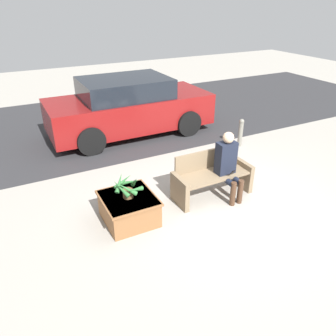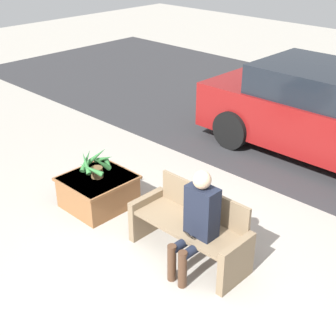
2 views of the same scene
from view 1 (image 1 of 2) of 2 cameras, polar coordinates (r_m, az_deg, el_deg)
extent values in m
plane|color=#9E998E|center=(6.23, 10.57, -6.39)|extent=(30.00, 30.00, 0.00)
cube|color=#2D2D30|center=(10.66, -7.64, 8.63)|extent=(20.00, 6.00, 0.01)
cube|color=#7A664C|center=(5.99, 2.04, -4.13)|extent=(0.09, 0.58, 0.57)
cube|color=#7A664C|center=(6.72, 12.80, -1.08)|extent=(0.09, 0.58, 0.57)
cube|color=#7A664C|center=(6.25, 7.83, -1.23)|extent=(1.35, 0.53, 0.04)
cube|color=#7A664C|center=(6.35, 6.58, 1.49)|extent=(1.35, 0.04, 0.38)
cube|color=black|center=(6.19, 10.04, 1.75)|extent=(0.37, 0.22, 0.62)
sphere|color=tan|center=(6.01, 10.47, 5.22)|extent=(0.21, 0.21, 0.21)
cylinder|color=black|center=(6.18, 10.25, -2.18)|extent=(0.11, 0.41, 0.11)
cylinder|color=black|center=(6.27, 11.46, -1.83)|extent=(0.11, 0.41, 0.11)
cylinder|color=#472D1E|center=(6.13, 11.24, -4.44)|extent=(0.10, 0.10, 0.47)
cylinder|color=#472D1E|center=(6.22, 12.44, -4.05)|extent=(0.10, 0.10, 0.47)
cube|color=black|center=(6.12, 11.15, -0.78)|extent=(0.07, 0.09, 0.12)
cube|color=brown|center=(5.66, -6.82, -7.05)|extent=(0.83, 0.88, 0.47)
cube|color=brown|center=(5.55, -6.94, -5.24)|extent=(0.88, 0.93, 0.04)
cylinder|color=brown|center=(5.50, -7.00, -4.40)|extent=(0.17, 0.17, 0.15)
cone|color=#2D6B33|center=(5.42, -5.83, -2.38)|extent=(0.10, 0.31, 0.30)
cone|color=#2D6B33|center=(5.58, -6.81, -2.46)|extent=(0.35, 0.24, 0.16)
cone|color=#2D6B33|center=(5.54, -7.89, -2.35)|extent=(0.36, 0.13, 0.22)
cone|color=#2D6B33|center=(5.44, -8.47, -2.56)|extent=(0.27, 0.30, 0.28)
cone|color=#2D6B33|center=(5.31, -8.14, -3.59)|extent=(0.23, 0.34, 0.25)
cone|color=#2D6B33|center=(5.28, -7.15, -3.62)|extent=(0.34, 0.20, 0.26)
cone|color=#2D6B33|center=(5.33, -5.74, -3.76)|extent=(0.35, 0.23, 0.19)
cube|color=maroon|center=(9.20, -6.64, 9.78)|extent=(4.39, 1.80, 0.83)
cube|color=black|center=(8.99, -7.55, 13.70)|extent=(2.29, 1.66, 0.50)
cylinder|color=black|center=(9.09, 3.66, 7.74)|extent=(0.70, 0.18, 0.70)
cylinder|color=black|center=(10.59, -1.37, 10.71)|extent=(0.70, 0.18, 0.70)
cylinder|color=black|center=(8.12, -13.20, 4.55)|extent=(0.70, 0.18, 0.70)
cylinder|color=black|center=(9.77, -16.03, 8.16)|extent=(0.70, 0.18, 0.70)
cylinder|color=slate|center=(8.61, 12.48, 5.74)|extent=(0.11, 0.11, 0.63)
sphere|color=slate|center=(8.49, 12.72, 7.93)|extent=(0.13, 0.13, 0.13)
camera|label=2|loc=(6.34, 58.36, 17.37)|focal=50.00mm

